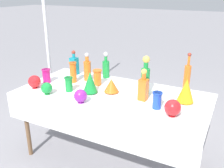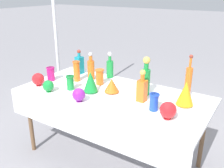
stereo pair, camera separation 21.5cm
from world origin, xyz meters
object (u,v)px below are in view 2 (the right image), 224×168
Objects in this scene: square_decanter_0 at (142,88)px; cardboard_box_behind_left at (177,112)px; round_bowl_2 at (38,79)px; slender_vase_1 at (70,82)px; canopy_pole at (56,37)px; slender_vase_0 at (51,73)px; fluted_vase_2 at (91,81)px; tall_bottle_1 at (110,67)px; round_bowl_1 at (168,110)px; slender_vase_2 at (77,71)px; fluted_vase_1 at (112,85)px; tall_bottle_0 at (188,81)px; tall_bottle_3 at (146,78)px; square_decanter_1 at (79,64)px; slender_vase_4 at (154,101)px; fluted_vase_0 at (186,93)px; slender_vase_3 at (100,76)px; tall_bottle_2 at (91,68)px; round_bowl_3 at (79,95)px.

square_decanter_0 is 1.36m from cardboard_box_behind_left.
round_bowl_2 is (-1.10, -0.24, -0.05)m from square_decanter_0.
canopy_pole reaches higher than slender_vase_1.
slender_vase_0 is 0.25× the size of cardboard_box_behind_left.
slender_vase_0 is 0.70× the size of fluted_vase_2.
tall_bottle_1 is 0.67m from slender_vase_0.
square_decanter_0 is at bearing -19.10° from canopy_pole.
round_bowl_1 reaches higher than round_bowl_2.
slender_vase_1 reaches higher than cardboard_box_behind_left.
slender_vase_2 reaches higher than fluted_vase_1.
tall_bottle_0 is 0.39m from tall_bottle_3.
square_decanter_0 is at bearing -17.39° from square_decanter_1.
tall_bottle_0 is 0.15× the size of canopy_pole.
tall_bottle_0 is 1.93m from canopy_pole.
tall_bottle_0 is at bearing 22.75° from tall_bottle_3.
slender_vase_4 reaches higher than round_bowl_2.
slender_vase_2 reaches higher than fluted_vase_0.
round_bowl_2 is (-0.25, -0.33, -0.05)m from slender_vase_2.
square_decanter_1 is 0.45m from slender_vase_3.
slender_vase_3 is at bearing -82.56° from tall_bottle_1.
fluted_vase_2 is at bearing 14.90° from slender_vase_1.
slender_vase_0 reaches higher than round_bowl_1.
slender_vase_4 is 0.66× the size of fluted_vase_0.
cardboard_box_behind_left is (0.74, 1.28, -0.69)m from slender_vase_1.
slender_vase_2 is 0.90m from canopy_pole.
canopy_pole is (-0.49, 0.61, 0.27)m from slender_vase_0.
cardboard_box_behind_left is at bearing 87.43° from tall_bottle_3.
tall_bottle_2 is 0.19m from slender_vase_3.
slender_vase_2 is 0.55m from round_bowl_3.
tall_bottle_2 reaches higher than fluted_vase_0.
fluted_vase_0 reaches higher than cardboard_box_behind_left.
square_decanter_1 reaches higher than fluted_vase_1.
tall_bottle_0 reaches higher than square_decanter_1.
round_bowl_3 is (0.62, -0.08, -0.00)m from round_bowl_2.
tall_bottle_0 is at bearing 38.29° from round_bowl_3.
round_bowl_2 is (-1.26, -0.13, -0.01)m from slender_vase_4.
slender_vase_1 is 0.88× the size of slender_vase_3.
tall_bottle_2 is 1.45× the size of fluted_vase_2.
round_bowl_2 is (-0.53, -0.38, -0.02)m from slender_vase_3.
round_bowl_1 is 1.42m from round_bowl_2.
round_bowl_3 is at bearing -132.30° from tall_bottle_3.
fluted_vase_1 is 0.80m from round_bowl_2.
slender_vase_0 is 1.43m from round_bowl_1.
fluted_vase_0 is at bearing 50.87° from slender_vase_4.
fluted_vase_0 is at bearing -7.92° from square_decanter_1.
round_bowl_3 is at bearing -162.14° from slender_vase_4.
slender_vase_0 is at bearing -173.06° from fluted_vase_0.
square_decanter_0 is 1.10m from slender_vase_0.
fluted_vase_2 is at bearing -149.96° from fluted_vase_1.
round_bowl_3 is (0.09, -0.46, -0.02)m from slender_vase_3.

